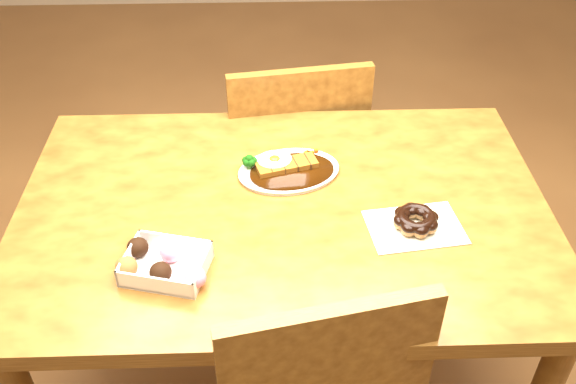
{
  "coord_description": "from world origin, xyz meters",
  "views": [
    {
      "loc": [
        -0.03,
        -1.11,
        1.68
      ],
      "look_at": [
        0.01,
        -0.03,
        0.81
      ],
      "focal_mm": 40.0,
      "sensor_mm": 36.0,
      "label": 1
    }
  ],
  "objects_px": {
    "katsu_curry_plate": "(287,169)",
    "pon_de_ring": "(416,221)",
    "donut_box": "(163,263)",
    "chair_far": "(292,162)",
    "table": "(283,237)"
  },
  "relations": [
    {
      "from": "table",
      "to": "katsu_curry_plate",
      "type": "distance_m",
      "value": 0.17
    },
    {
      "from": "donut_box",
      "to": "pon_de_ring",
      "type": "bearing_deg",
      "value": 12.16
    },
    {
      "from": "chair_far",
      "to": "katsu_curry_plate",
      "type": "bearing_deg",
      "value": 77.61
    },
    {
      "from": "katsu_curry_plate",
      "to": "donut_box",
      "type": "bearing_deg",
      "value": -128.65
    },
    {
      "from": "katsu_curry_plate",
      "to": "pon_de_ring",
      "type": "distance_m",
      "value": 0.34
    },
    {
      "from": "katsu_curry_plate",
      "to": "pon_de_ring",
      "type": "height_order",
      "value": "katsu_curry_plate"
    },
    {
      "from": "katsu_curry_plate",
      "to": "table",
      "type": "bearing_deg",
      "value": -96.01
    },
    {
      "from": "table",
      "to": "chair_far",
      "type": "xyz_separation_m",
      "value": [
        0.04,
        0.54,
        -0.17
      ]
    },
    {
      "from": "donut_box",
      "to": "katsu_curry_plate",
      "type": "bearing_deg",
      "value": 51.35
    },
    {
      "from": "pon_de_ring",
      "to": "table",
      "type": "bearing_deg",
      "value": 163.29
    },
    {
      "from": "chair_far",
      "to": "pon_de_ring",
      "type": "xyz_separation_m",
      "value": [
        0.24,
        -0.62,
        0.29
      ]
    },
    {
      "from": "chair_far",
      "to": "katsu_curry_plate",
      "type": "xyz_separation_m",
      "value": [
        -0.03,
        -0.41,
        0.28
      ]
    },
    {
      "from": "chair_far",
      "to": "table",
      "type": "bearing_deg",
      "value": 77.13
    },
    {
      "from": "table",
      "to": "katsu_curry_plate",
      "type": "xyz_separation_m",
      "value": [
        0.01,
        0.12,
        0.11
      ]
    },
    {
      "from": "katsu_curry_plate",
      "to": "pon_de_ring",
      "type": "xyz_separation_m",
      "value": [
        0.27,
        -0.21,
        0.01
      ]
    }
  ]
}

